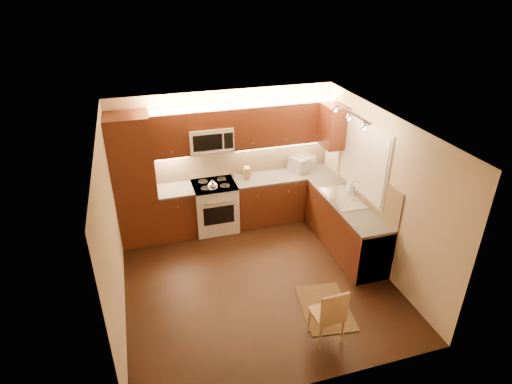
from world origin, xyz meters
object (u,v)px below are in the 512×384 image
object	(u,v)px
toaster_oven	(302,163)
soap_bottle	(350,185)
microwave	(210,139)
sink	(345,194)
kettle	(213,184)
dining_chair	(327,312)
knife_block	(247,173)
stove	(215,206)

from	to	relation	value
toaster_oven	soap_bottle	world-z (taller)	toaster_oven
microwave	sink	size ratio (longest dim) A/B	0.88
sink	soap_bottle	size ratio (longest dim) A/B	4.23
microwave	sink	xyz separation A→B (m)	(2.00, -1.26, -0.74)
kettle	dining_chair	size ratio (longest dim) A/B	0.24
dining_chair	sink	bearing A→B (deg)	56.21
sink	soap_bottle	bearing A→B (deg)	46.05
knife_block	toaster_oven	bearing A→B (deg)	12.86
knife_block	stove	bearing A→B (deg)	-160.18
microwave	dining_chair	distance (m)	3.54
stove	microwave	distance (m)	1.27
stove	kettle	xyz separation A→B (m)	(-0.07, -0.22, 0.56)
stove	sink	distance (m)	2.35
soap_bottle	dining_chair	world-z (taller)	soap_bottle
stove	dining_chair	distance (m)	3.16
stove	sink	world-z (taller)	sink
sink	dining_chair	size ratio (longest dim) A/B	1.02
kettle	stove	bearing A→B (deg)	79.02
kettle	toaster_oven	size ratio (longest dim) A/B	0.44
knife_block	soap_bottle	size ratio (longest dim) A/B	1.02
kettle	knife_block	distance (m)	0.78
sink	kettle	bearing A→B (deg)	156.37
microwave	sink	bearing A→B (deg)	-32.21
toaster_oven	dining_chair	xyz separation A→B (m)	(-0.92, -3.21, -0.61)
kettle	knife_block	world-z (taller)	kettle
knife_block	kettle	bearing A→B (deg)	-144.75
kettle	toaster_oven	xyz separation A→B (m)	(1.81, 0.37, 0.01)
toaster_oven	soap_bottle	distance (m)	1.15
toaster_oven	knife_block	size ratio (longest dim) A/B	2.14
knife_block	soap_bottle	distance (m)	1.87
microwave	toaster_oven	size ratio (longest dim) A/B	1.70
microwave	kettle	size ratio (longest dim) A/B	3.82
stove	knife_block	world-z (taller)	knife_block
toaster_oven	knife_block	world-z (taller)	toaster_oven
sink	knife_block	distance (m)	1.83
sink	dining_chair	world-z (taller)	sink
knife_block	microwave	bearing A→B (deg)	-172.15
knife_block	dining_chair	size ratio (longest dim) A/B	0.25
knife_block	soap_bottle	bearing A→B (deg)	-21.63
stove	kettle	bearing A→B (deg)	-106.61
microwave	soap_bottle	bearing A→B (deg)	-24.71
stove	sink	xyz separation A→B (m)	(2.00, -1.12, 0.52)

